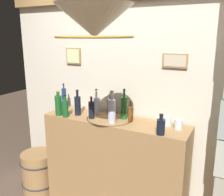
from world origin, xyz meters
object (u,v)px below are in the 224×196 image
at_px(liquor_bottle_gin, 124,107).
at_px(pendant_lamp, 94,22).
at_px(liquor_bottle_amaro, 78,105).
at_px(liquor_bottle_whiskey, 130,114).
at_px(liquor_bottle_tequila, 91,110).
at_px(liquor_bottle_rye, 97,105).
at_px(liquor_bottle_vermouth, 112,110).
at_px(wooden_barrel, 38,171).
at_px(liquor_bottle_rum, 59,105).
at_px(liquor_bottle_vodka, 111,108).
at_px(glass_tumbler_rocks, 178,124).
at_px(liquor_bottle_mezcal, 161,126).
at_px(liquor_bottle_bourbon, 64,99).
at_px(liquor_bottle_brandy, 110,106).
at_px(glass_tumbler_highball, 167,121).
at_px(liquor_bottle_scotch, 65,108).

height_order(liquor_bottle_gin, pendant_lamp, pendant_lamp).
bearing_deg(liquor_bottle_amaro, liquor_bottle_whiskey, 7.05).
height_order(liquor_bottle_tequila, liquor_bottle_rye, liquor_bottle_rye).
xyz_separation_m(liquor_bottle_vermouth, wooden_barrel, (-1.06, -0.04, -0.97)).
distance_m(liquor_bottle_rum, liquor_bottle_vodka, 0.60).
bearing_deg(liquor_bottle_rye, liquor_bottle_rum, -145.88).
height_order(liquor_bottle_gin, glass_tumbler_rocks, liquor_bottle_gin).
bearing_deg(liquor_bottle_rye, liquor_bottle_vodka, -12.62).
height_order(liquor_bottle_whiskey, liquor_bottle_mezcal, liquor_bottle_whiskey).
distance_m(liquor_bottle_bourbon, pendant_lamp, 1.56).
bearing_deg(liquor_bottle_gin, liquor_bottle_tequila, -154.47).
relative_size(liquor_bottle_gin, pendant_lamp, 0.64).
bearing_deg(liquor_bottle_amaro, liquor_bottle_mezcal, -6.70).
relative_size(liquor_bottle_brandy, wooden_barrel, 0.47).
relative_size(liquor_bottle_whiskey, glass_tumbler_rocks, 2.38).
relative_size(liquor_bottle_amaro, liquor_bottle_vodka, 1.01).
bearing_deg(liquor_bottle_whiskey, glass_tumbler_highball, 9.28).
bearing_deg(liquor_bottle_vodka, glass_tumbler_rocks, 0.88).
bearing_deg(liquor_bottle_mezcal, liquor_bottle_vermouth, 171.85).
relative_size(liquor_bottle_mezcal, glass_tumbler_rocks, 2.01).
relative_size(liquor_bottle_amaro, liquor_bottle_tequila, 1.20).
bearing_deg(liquor_bottle_mezcal, liquor_bottle_bourbon, 169.88).
bearing_deg(glass_tumbler_highball, liquor_bottle_vodka, -174.97).
xyz_separation_m(liquor_bottle_bourbon, pendant_lamp, (0.99, -0.89, 0.82)).
bearing_deg(liquor_bottle_tequila, liquor_bottle_rum, -168.06).
height_order(liquor_bottle_rye, liquor_bottle_brandy, liquor_bottle_rye).
xyz_separation_m(liquor_bottle_amaro, glass_tumbler_rocks, (1.10, 0.09, -0.07)).
bearing_deg(liquor_bottle_whiskey, glass_tumbler_rocks, 2.17).
bearing_deg(liquor_bottle_vermouth, glass_tumbler_rocks, 11.64).
xyz_separation_m(liquor_bottle_whiskey, wooden_barrel, (-1.22, -0.15, -0.92)).
bearing_deg(liquor_bottle_amaro, liquor_bottle_vermouth, -4.95).
height_order(liquor_bottle_vermouth, glass_tumbler_highball, liquor_bottle_vermouth).
relative_size(liquor_bottle_gin, liquor_bottle_mezcal, 1.69).
xyz_separation_m(liquor_bottle_whiskey, pendant_lamp, (0.11, -0.85, 0.87)).
bearing_deg(liquor_bottle_brandy, liquor_bottle_vermouth, -58.64).
bearing_deg(liquor_bottle_whiskey, liquor_bottle_rye, 172.87).
relative_size(liquor_bottle_mezcal, glass_tumbler_highball, 1.99).
relative_size(pendant_lamp, wooden_barrel, 0.99).
bearing_deg(liquor_bottle_vermouth, liquor_bottle_brandy, 121.36).
xyz_separation_m(liquor_bottle_vermouth, glass_tumbler_highball, (0.53, 0.18, -0.08)).
distance_m(liquor_bottle_tequila, liquor_bottle_gin, 0.35).
xyz_separation_m(liquor_bottle_bourbon, liquor_bottle_whiskey, (0.89, -0.03, -0.05)).
bearing_deg(liquor_bottle_vermouth, glass_tumbler_highball, 18.40).
bearing_deg(wooden_barrel, liquor_bottle_whiskey, 7.20).
height_order(liquor_bottle_gin, wooden_barrel, liquor_bottle_gin).
distance_m(liquor_bottle_amaro, liquor_bottle_tequila, 0.20).
relative_size(liquor_bottle_scotch, liquor_bottle_vermouth, 0.74).
relative_size(glass_tumbler_highball, pendant_lamp, 0.19).
bearing_deg(liquor_bottle_gin, liquor_bottle_rye, 178.95).
relative_size(liquor_bottle_amaro, liquor_bottle_vermouth, 0.86).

